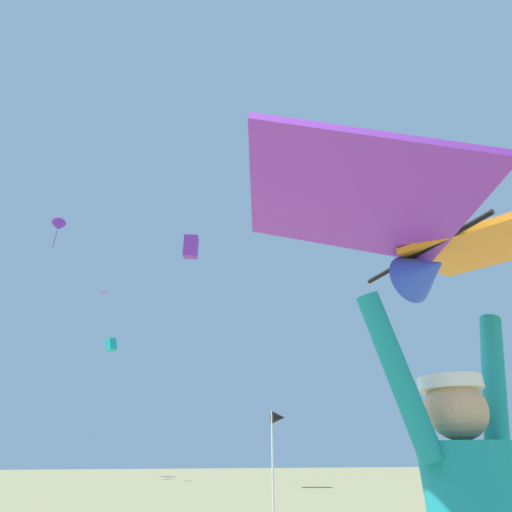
# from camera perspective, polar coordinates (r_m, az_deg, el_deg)

# --- Properties ---
(held_stunt_kite) EXTENTS (1.99, 1.17, 0.42)m
(held_stunt_kite) POSITION_cam_1_polar(r_m,az_deg,el_deg) (1.97, 24.50, 2.87)
(held_stunt_kite) COLOR black
(distant_kite_magenta_low_left) EXTENTS (0.51, 0.55, 0.32)m
(distant_kite_magenta_low_left) POSITION_cam_1_polar(r_m,az_deg,el_deg) (30.73, -21.39, -4.94)
(distant_kite_magenta_low_left) COLOR #DB2393
(distant_kite_purple_low_right) EXTENTS (0.99, 1.19, 1.44)m
(distant_kite_purple_low_right) POSITION_cam_1_polar(r_m,az_deg,el_deg) (23.67, -9.52, 1.33)
(distant_kite_purple_low_right) COLOR purple
(distant_kite_teal_overhead_distant) EXTENTS (1.00, 0.89, 1.10)m
(distant_kite_teal_overhead_distant) POSITION_cam_1_polar(r_m,az_deg,el_deg) (32.78, -20.43, -12.12)
(distant_kite_teal_overhead_distant) COLOR #19B2AD
(distant_kite_purple_high_right) EXTENTS (1.58, 1.64, 3.03)m
(distant_kite_purple_high_right) POSITION_cam_1_polar(r_m,az_deg,el_deg) (41.30, -26.97, 3.92)
(distant_kite_purple_high_right) COLOR purple
(marker_flag) EXTENTS (0.30, 0.24, 2.18)m
(marker_flag) POSITION_cam_1_polar(r_m,az_deg,el_deg) (8.61, 3.15, -23.68)
(marker_flag) COLOR silver
(marker_flag) RESTS_ON ground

